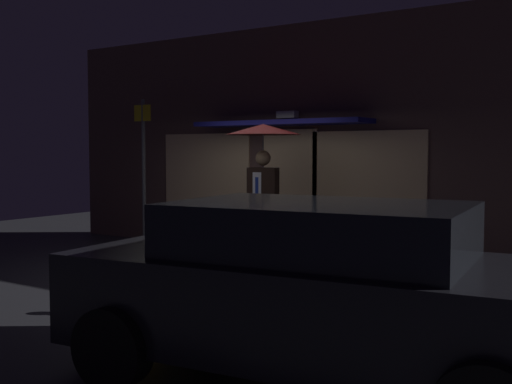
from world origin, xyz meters
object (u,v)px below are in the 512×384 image
(person_with_umbrella, at_px, (263,156))
(sidewalk_bollard, at_px, (222,240))
(parked_car, at_px, (319,290))
(street_sign_post, at_px, (144,165))
(fire_hydrant, at_px, (142,284))

(person_with_umbrella, bearing_deg, sidewalk_bollard, 140.04)
(sidewalk_bollard, bearing_deg, person_with_umbrella, -26.74)
(person_with_umbrella, xyz_separation_m, parked_car, (3.08, -3.96, -1.01))
(parked_car, relative_size, street_sign_post, 1.49)
(fire_hydrant, bearing_deg, street_sign_post, 133.21)
(parked_car, height_order, sidewalk_bollard, parked_car)
(street_sign_post, height_order, fire_hydrant, street_sign_post)
(fire_hydrant, bearing_deg, sidewalk_bollard, 114.18)
(parked_car, distance_m, street_sign_post, 7.47)
(parked_car, distance_m, fire_hydrant, 2.82)
(sidewalk_bollard, height_order, fire_hydrant, fire_hydrant)
(street_sign_post, distance_m, sidewalk_bollard, 2.11)
(parked_car, bearing_deg, person_with_umbrella, 121.42)
(person_with_umbrella, bearing_deg, fire_hydrant, -95.76)
(parked_car, distance_m, sidewalk_bollard, 6.38)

